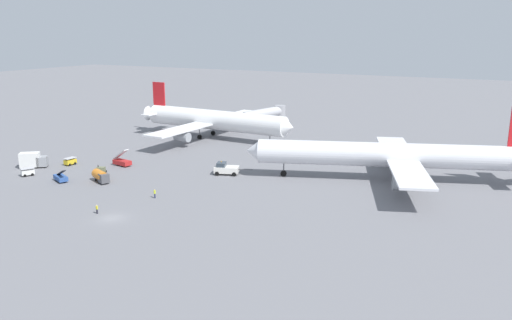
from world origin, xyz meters
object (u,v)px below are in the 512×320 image
at_px(gse_stair_truck_yellow, 122,161).
at_px(gse_catering_truck_tall, 33,160).
at_px(gse_baggage_cart_trailing, 28,172).
at_px(airliner_being_pushed, 391,155).
at_px(ground_crew_marshaller_foreground, 97,209).
at_px(gse_gpu_cart_small, 101,170).
at_px(gse_baggage_cart_near_cluster, 70,161).
at_px(gse_belt_loader_portside, 61,178).
at_px(airliner_at_gate_left, 214,120).
at_px(gse_fuel_bowser_stubby, 101,176).
at_px(pushback_tug, 226,169).
at_px(ground_crew_ramp_agent_by_cones, 155,193).
at_px(jet_bridge, 267,113).

height_order(gse_stair_truck_yellow, gse_catering_truck_tall, gse_stair_truck_yellow).
bearing_deg(gse_baggage_cart_trailing, airliner_being_pushed, 24.92).
bearing_deg(ground_crew_marshaller_foreground, airliner_being_pushed, 47.55).
relative_size(airliner_being_pushed, gse_gpu_cart_small, 22.22).
distance_m(gse_baggage_cart_near_cluster, gse_catering_truck_tall, 7.92).
bearing_deg(ground_crew_marshaller_foreground, gse_belt_loader_portside, 152.13).
xyz_separation_m(airliner_at_gate_left, ground_crew_marshaller_foreground, (16.08, -63.31, -4.44)).
xyz_separation_m(gse_fuel_bowser_stubby, ground_crew_marshaller_foreground, (12.87, -14.39, -0.51)).
distance_m(gse_baggage_cart_trailing, ground_crew_marshaller_foreground, 32.24).
distance_m(pushback_tug, ground_crew_marshaller_foreground, 32.22).
bearing_deg(gse_stair_truck_yellow, ground_crew_ramp_agent_by_cones, -35.40).
bearing_deg(gse_baggage_cart_near_cluster, gse_belt_loader_portside, -50.74).
relative_size(airliner_at_gate_left, pushback_tug, 5.99).
relative_size(gse_belt_loader_portside, gse_catering_truck_tall, 0.82).
bearing_deg(ground_crew_ramp_agent_by_cones, gse_fuel_bowser_stubby, 169.08).
xyz_separation_m(gse_gpu_cart_small, ground_crew_ramp_agent_by_cones, (21.31, -8.22, 0.12)).
bearing_deg(gse_stair_truck_yellow, jet_bridge, 85.06).
relative_size(airliner_at_gate_left, jet_bridge, 2.55).
distance_m(gse_baggage_cart_trailing, ground_crew_ramp_agent_by_cones, 33.88).
relative_size(airliner_at_gate_left, gse_gpu_cart_small, 19.52).
height_order(airliner_being_pushed, gse_baggage_cart_trailing, airliner_being_pushed).
relative_size(gse_stair_truck_yellow, ground_crew_ramp_agent_by_cones, 2.77).
relative_size(airliner_at_gate_left, gse_fuel_bowser_stubby, 9.61).
distance_m(gse_baggage_cart_near_cluster, gse_fuel_bowser_stubby, 18.05).
bearing_deg(gse_catering_truck_tall, ground_crew_marshaller_foreground, -24.63).
relative_size(gse_baggage_cart_trailing, gse_catering_truck_tall, 0.52).
xyz_separation_m(gse_catering_truck_tall, ground_crew_ramp_agent_by_cones, (38.48, -4.82, -0.85)).
distance_m(gse_gpu_cart_small, gse_baggage_cart_trailing, 15.31).
bearing_deg(gse_belt_loader_portside, pushback_tug, 36.67).
xyz_separation_m(gse_stair_truck_yellow, gse_baggage_cart_trailing, (-12.14, -15.98, -0.16)).
height_order(gse_stair_truck_yellow, ground_crew_ramp_agent_by_cones, gse_stair_truck_yellow).
bearing_deg(gse_baggage_cart_near_cluster, airliner_at_gate_left, 72.27).
bearing_deg(gse_baggage_cart_trailing, gse_fuel_bowser_stubby, 11.86).
bearing_deg(gse_baggage_cart_near_cluster, gse_catering_truck_tall, -135.36).
xyz_separation_m(pushback_tug, jet_bridge, (-19.54, 59.35, 2.55)).
bearing_deg(gse_fuel_bowser_stubby, gse_baggage_cart_near_cluster, 156.49).
height_order(gse_fuel_bowser_stubby, jet_bridge, jet_bridge).
height_order(gse_gpu_cart_small, ground_crew_marshaller_foreground, gse_gpu_cart_small).
relative_size(pushback_tug, gse_stair_truck_yellow, 1.74).
xyz_separation_m(airliner_being_pushed, ground_crew_marshaller_foreground, (-39.50, -43.18, -4.54)).
bearing_deg(gse_stair_truck_yellow, gse_gpu_cart_small, -86.65).
xyz_separation_m(ground_crew_marshaller_foreground, ground_crew_ramp_agent_by_cones, (3.46, 11.24, 0.08)).
relative_size(gse_gpu_cart_small, gse_baggage_cart_trailing, 0.82).
height_order(airliner_at_gate_left, gse_baggage_cart_near_cluster, airliner_at_gate_left).
relative_size(airliner_being_pushed, gse_catering_truck_tall, 9.42).
bearing_deg(ground_crew_ramp_agent_by_cones, gse_catering_truck_tall, 172.86).
distance_m(gse_belt_loader_portside, gse_catering_truck_tall, 15.19).
height_order(gse_catering_truck_tall, ground_crew_ramp_agent_by_cones, gse_catering_truck_tall).
bearing_deg(ground_crew_marshaller_foreground, airliner_at_gate_left, 104.25).
height_order(gse_belt_loader_portside, jet_bridge, jet_bridge).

